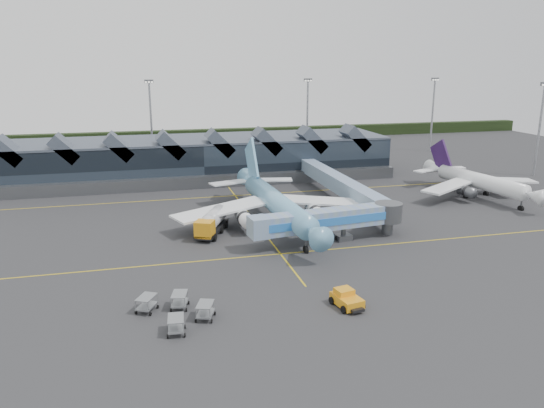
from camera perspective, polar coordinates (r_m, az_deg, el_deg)
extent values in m
plane|color=#272729|center=(84.50, -0.52, -3.56)|extent=(260.00, 260.00, 0.00)
cube|color=gold|center=(77.20, 0.91, -5.39)|extent=(120.00, 0.25, 0.01)
cube|color=gold|center=(110.82, -3.99, 0.91)|extent=(120.00, 0.25, 0.01)
cube|color=gold|center=(93.79, -1.98, -1.68)|extent=(0.25, 60.00, 0.01)
cube|color=black|center=(190.40, -8.55, 7.30)|extent=(260.00, 4.00, 4.00)
cube|color=black|center=(128.55, -7.86, 4.81)|extent=(90.00, 20.00, 9.00)
cube|color=#454E5C|center=(127.82, -7.94, 6.89)|extent=(90.00, 20.00, 0.60)
cube|color=#525459|center=(118.45, -7.18, 2.39)|extent=(90.00, 2.50, 2.60)
cube|color=#454E5C|center=(122.83, -26.47, 5.19)|extent=(6.43, 6.00, 6.43)
cube|color=#454E5C|center=(121.00, -21.37, 5.60)|extent=(6.43, 6.00, 6.43)
cube|color=#454E5C|center=(120.15, -16.14, 5.98)|extent=(6.43, 6.00, 6.43)
cube|color=#454E5C|center=(120.30, -10.88, 6.31)|extent=(6.43, 6.00, 6.43)
cube|color=#454E5C|center=(121.45, -5.67, 6.58)|extent=(6.43, 6.00, 6.43)
cube|color=#454E5C|center=(123.58, -0.59, 6.80)|extent=(6.43, 6.00, 6.43)
cube|color=#454E5C|center=(126.62, 4.29, 6.96)|extent=(6.43, 6.00, 6.43)
cube|color=#454E5C|center=(130.53, 8.90, 7.06)|extent=(6.43, 6.00, 6.43)
cylinder|color=gray|center=(150.69, -12.86, 8.56)|extent=(0.56, 0.56, 22.00)
cube|color=#525459|center=(149.93, -13.11, 12.73)|extent=(2.40, 0.50, 0.90)
cylinder|color=gray|center=(158.45, 3.82, 9.19)|extent=(0.56, 0.56, 22.00)
cube|color=#525459|center=(157.73, 3.89, 13.17)|extent=(2.40, 0.50, 0.90)
cylinder|color=gray|center=(173.34, 16.86, 9.09)|extent=(0.56, 0.56, 22.00)
cube|color=#525459|center=(172.68, 17.14, 12.71)|extent=(2.40, 0.50, 0.90)
cylinder|color=gray|center=(144.01, 26.80, 7.06)|extent=(0.56, 0.56, 22.00)
cylinder|color=#67A5D1|center=(89.24, 0.55, 0.07)|extent=(5.00, 29.55, 3.63)
cone|color=#67A5D1|center=(73.68, 4.62, -3.22)|extent=(3.86, 5.21, 3.63)
cube|color=black|center=(72.89, 4.81, -2.80)|extent=(1.39, 0.40, 0.48)
cone|color=#67A5D1|center=(106.05, -2.40, 2.61)|extent=(3.94, 6.88, 3.63)
cube|color=white|center=(88.30, -5.44, -0.59)|extent=(17.36, 10.94, 1.20)
cube|color=white|center=(93.63, 5.75, 0.31)|extent=(17.35, 9.62, 1.20)
cylinder|color=white|center=(86.08, -2.95, -1.58)|extent=(2.48, 5.14, 2.25)
cylinder|color=white|center=(89.76, 4.73, -0.91)|extent=(2.48, 5.14, 2.25)
cube|color=#67A5D1|center=(103.71, -2.19, 4.47)|extent=(0.86, 9.30, 10.00)
cube|color=white|center=(103.84, -4.61, 2.31)|extent=(8.09, 4.99, 0.24)
cube|color=white|center=(106.06, 0.11, 2.63)|extent=(7.99, 4.37, 0.24)
cylinder|color=#525459|center=(77.57, 3.66, -4.49)|extent=(0.27, 0.27, 2.10)
cylinder|color=#525459|center=(90.33, -1.56, -1.64)|extent=(0.27, 0.27, 2.10)
cylinder|color=#525459|center=(92.10, 2.14, -1.31)|extent=(0.27, 0.27, 2.10)
cylinder|color=black|center=(77.79, 3.65, -4.96)|extent=(0.49, 1.36, 1.34)
cylinder|color=white|center=(116.21, 21.54, 2.28)|extent=(6.59, 22.48, 3.18)
cone|color=white|center=(107.64, 26.36, 0.82)|extent=(3.73, 4.26, 3.18)
cube|color=black|center=(107.20, 26.59, 1.10)|extent=(1.25, 0.52, 0.48)
cone|color=white|center=(125.97, 17.23, 3.69)|extent=(3.93, 5.52, 3.18)
cube|color=white|center=(112.01, 18.43, 1.83)|extent=(13.67, 9.67, 1.06)
cube|color=white|center=(122.28, 23.68, 2.39)|extent=(13.72, 6.17, 1.06)
cylinder|color=#525459|center=(111.98, 20.23, 1.25)|extent=(2.54, 4.08, 1.97)
cylinder|color=#525459|center=(118.93, 23.72, 1.66)|extent=(2.54, 4.08, 1.97)
cube|color=#311747|center=(124.52, 17.71, 4.90)|extent=(1.58, 7.13, 7.75)
cube|color=white|center=(122.98, 16.23, 3.50)|extent=(6.45, 4.41, 0.27)
cube|color=white|center=(127.61, 18.73, 3.70)|extent=(6.24, 2.76, 0.27)
cylinder|color=#525459|center=(109.81, 25.22, -0.15)|extent=(0.30, 0.30, 1.84)
cylinder|color=#525459|center=(115.55, 20.14, 1.07)|extent=(0.30, 0.30, 1.84)
cylinder|color=#525459|center=(119.27, 22.04, 1.30)|extent=(0.30, 0.30, 1.84)
cylinder|color=black|center=(109.95, 25.19, -0.45)|extent=(0.65, 1.24, 1.18)
cube|color=#7691C6|center=(81.38, 5.87, -1.65)|extent=(20.33, 5.44, 2.92)
cube|color=blue|center=(80.06, 6.38, -1.94)|extent=(19.98, 2.56, 1.21)
cube|color=#7691C6|center=(77.12, -1.47, -2.51)|extent=(2.99, 3.51, 3.02)
cylinder|color=#525459|center=(83.29, 7.69, -2.64)|extent=(0.70, 0.70, 3.70)
cube|color=#525459|center=(83.72, 7.66, -3.55)|extent=(2.64, 2.29, 0.90)
cylinder|color=black|center=(83.29, 7.05, -3.70)|extent=(0.51, 0.95, 0.90)
cylinder|color=black|center=(84.23, 8.25, -3.53)|extent=(0.51, 0.95, 0.90)
cylinder|color=#525459|center=(86.84, 12.39, -0.86)|extent=(4.42, 4.42, 3.02)
cylinder|color=#525459|center=(87.35, 12.32, -2.02)|extent=(1.81, 1.81, 3.70)
cube|color=black|center=(86.29, -6.46, -2.66)|extent=(6.79, 10.49, 0.57)
cube|color=orange|center=(82.39, -7.25, -2.67)|extent=(3.54, 3.43, 2.51)
cube|color=black|center=(81.39, -7.46, -2.48)|extent=(2.36, 1.21, 1.14)
cylinder|color=silver|center=(87.10, -6.23, -1.43)|extent=(5.16, 7.12, 2.63)
sphere|color=silver|center=(90.15, -5.64, -0.85)|extent=(2.51, 2.51, 2.51)
sphere|color=silver|center=(84.06, -6.87, -2.06)|extent=(2.51, 2.51, 2.51)
cylinder|color=black|center=(83.69, -8.06, -3.49)|extent=(0.84, 1.21, 1.14)
cylinder|color=black|center=(82.86, -6.18, -3.62)|extent=(0.84, 1.21, 1.14)
cylinder|color=black|center=(87.30, -7.25, -2.68)|extent=(0.84, 1.21, 1.14)
cylinder|color=black|center=(86.51, -5.44, -2.79)|extent=(0.84, 1.21, 1.14)
cylinder|color=black|center=(89.91, -6.70, -2.14)|extent=(0.84, 1.21, 1.14)
cylinder|color=black|center=(89.14, -4.94, -2.24)|extent=(0.84, 1.21, 1.14)
cube|color=orange|center=(61.69, 8.06, -10.23)|extent=(3.02, 4.21, 1.07)
cube|color=orange|center=(61.84, 7.76, -9.33)|extent=(2.20, 2.03, 0.75)
cube|color=black|center=(60.29, 9.12, -11.17)|extent=(1.63, 1.12, 0.32)
cylinder|color=black|center=(60.25, 7.72, -11.19)|extent=(0.47, 0.90, 0.85)
cylinder|color=black|center=(61.51, 9.69, -10.71)|extent=(0.47, 0.90, 0.85)
cylinder|color=black|center=(62.20, 6.44, -10.28)|extent=(0.47, 0.90, 0.85)
cylinder|color=black|center=(63.41, 8.36, -9.83)|extent=(0.47, 0.90, 0.85)
cube|color=gray|center=(61.70, -9.90, -10.42)|extent=(2.16, 2.83, 0.17)
cube|color=gray|center=(61.24, -9.94, -9.50)|extent=(2.16, 2.83, 0.09)
cylinder|color=black|center=(62.56, -8.96, -10.44)|extent=(0.23, 0.43, 0.41)
cube|color=gray|center=(58.92, -7.18, -11.59)|extent=(2.36, 2.92, 0.17)
cube|color=gray|center=(58.44, -7.21, -10.63)|extent=(2.36, 2.92, 0.09)
cylinder|color=black|center=(59.74, -6.15, -11.61)|extent=(0.27, 0.44, 0.41)
cube|color=gray|center=(61.66, -13.32, -10.63)|extent=(2.61, 2.98, 0.17)
cube|color=gray|center=(61.21, -13.38, -9.71)|extent=(2.61, 2.98, 0.09)
cylinder|color=black|center=(62.22, -12.19, -10.75)|extent=(0.32, 0.43, 0.41)
cube|color=gray|center=(56.48, -10.27, -12.96)|extent=(1.83, 2.66, 0.17)
cube|color=gray|center=(55.98, -10.32, -11.97)|extent=(1.83, 2.66, 0.09)
cylinder|color=black|center=(57.46, -9.36, -12.87)|extent=(0.18, 0.42, 0.41)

